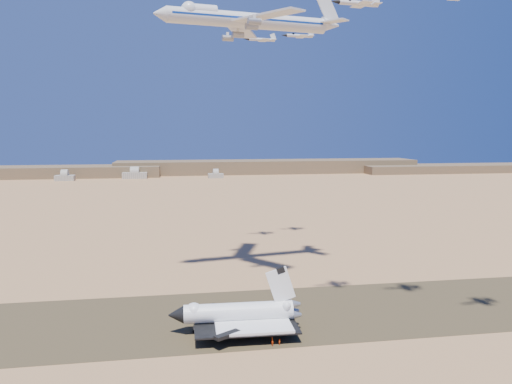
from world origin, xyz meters
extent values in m
plane|color=tan|center=(0.00, 0.00, 0.00)|extent=(1200.00, 1200.00, 0.00)
cube|color=#493A24|center=(0.00, 0.00, 0.03)|extent=(600.00, 50.00, 0.06)
cube|color=brown|center=(-220.00, 520.00, 7.00)|extent=(380.00, 60.00, 14.00)
cube|color=brown|center=(120.00, 540.00, 9.00)|extent=(420.00, 60.00, 18.00)
cube|color=brown|center=(400.00, 510.00, 5.50)|extent=(300.00, 60.00, 11.00)
cube|color=#A9A396|center=(-140.00, 470.00, 3.25)|extent=(22.00, 14.00, 6.50)
cube|color=#A9A396|center=(-60.00, 485.00, 3.75)|extent=(30.00, 15.00, 7.50)
cube|color=#A9A396|center=(40.00, 475.00, 2.75)|extent=(19.00, 12.50, 5.50)
cylinder|color=white|center=(4.84, -11.44, 5.83)|extent=(31.25, 6.38, 5.44)
cone|color=black|center=(-12.85, -10.90, 5.83)|extent=(4.53, 5.30, 5.17)
sphere|color=white|center=(-7.79, -11.05, 6.61)|extent=(5.05, 5.05, 5.05)
cube|color=white|center=(8.72, -11.55, 3.60)|extent=(22.08, 23.97, 0.87)
cube|color=black|center=(6.78, -11.50, 3.16)|extent=(29.85, 24.20, 0.49)
cube|color=white|center=(17.47, -11.82, 13.41)|extent=(9.03, 0.95, 11.20)
cylinder|color=gray|center=(-7.79, -11.05, 1.56)|extent=(0.35, 0.35, 3.11)
cylinder|color=black|center=(-7.79, -11.05, 0.53)|extent=(1.08, 0.47, 1.07)
cylinder|color=gray|center=(10.52, -16.47, 1.56)|extent=(0.35, 0.35, 3.11)
cylinder|color=black|center=(10.52, -16.47, 0.53)|extent=(1.08, 0.47, 1.07)
cylinder|color=gray|center=(10.81, -6.76, 1.56)|extent=(0.35, 0.35, 3.11)
cylinder|color=black|center=(10.81, -6.76, 0.53)|extent=(1.08, 0.47, 1.07)
cylinder|color=silver|center=(15.50, 35.35, 98.04)|extent=(60.15, 15.93, 5.65)
cone|color=silver|center=(-16.26, 29.79, 98.04)|extent=(5.33, 6.33, 5.65)
sphere|color=silver|center=(-6.25, 31.54, 100.08)|extent=(5.83, 5.83, 5.83)
cube|color=silver|center=(19.68, 21.73, 96.98)|extent=(22.56, 25.79, 0.62)
cube|color=silver|center=(14.81, 49.58, 96.98)|extent=(15.78, 27.66, 0.62)
cube|color=silver|center=(47.82, 35.18, 98.93)|extent=(9.96, 10.57, 0.44)
cube|color=silver|center=(45.84, 46.49, 98.93)|extent=(7.90, 10.80, 0.44)
cube|color=silver|center=(46.83, 40.83, 104.67)|extent=(10.03, 2.35, 12.63)
cylinder|color=gray|center=(15.13, 27.21, 94.33)|extent=(4.75, 3.02, 2.30)
cylinder|color=gray|center=(14.76, 19.08, 94.33)|extent=(4.75, 3.02, 2.30)
cylinder|color=gray|center=(12.39, 42.88, 94.33)|extent=(4.75, 3.02, 2.30)
cylinder|color=gray|center=(9.28, 50.40, 94.33)|extent=(4.75, 3.02, 2.30)
imported|color=#E6420D|center=(13.06, -21.68, 0.99)|extent=(0.46, 0.69, 1.87)
imported|color=#E6420D|center=(14.92, -22.68, 0.89)|extent=(0.65, 0.90, 1.67)
imported|color=#E6420D|center=(12.80, -23.23, 0.92)|extent=(1.02, 1.11, 1.72)
cylinder|color=silver|center=(39.60, -11.19, 93.76)|extent=(12.02, 2.66, 1.39)
cone|color=black|center=(32.47, -11.96, 93.76)|extent=(2.71, 1.56, 1.29)
sphere|color=black|center=(36.63, -11.51, 94.25)|extent=(1.39, 1.39, 1.39)
cube|color=silver|center=(40.58, -11.09, 93.56)|extent=(4.31, 8.28, 0.25)
cube|color=silver|center=(44.54, -10.66, 93.76)|extent=(2.71, 5.18, 0.20)
cylinder|color=silver|center=(29.24, 85.56, 100.58)|extent=(12.55, 2.41, 1.45)
cone|color=black|center=(21.78, 84.99, 100.58)|extent=(2.80, 1.55, 1.35)
sphere|color=black|center=(26.13, 85.32, 101.10)|extent=(1.45, 1.45, 1.45)
cube|color=silver|center=(30.28, 85.64, 100.37)|extent=(4.27, 8.57, 0.26)
cube|color=silver|center=(34.42, 85.96, 100.58)|extent=(2.68, 5.36, 0.21)
cube|color=silver|center=(34.63, 85.98, 102.03)|extent=(3.15, 0.50, 3.52)
cylinder|color=silver|center=(49.52, 94.15, 104.48)|extent=(13.07, 2.02, 1.52)
cone|color=black|center=(41.71, 93.85, 104.48)|extent=(2.87, 1.52, 1.41)
sphere|color=black|center=(46.27, 94.02, 105.03)|extent=(1.52, 1.52, 1.52)
cube|color=silver|center=(50.61, 94.19, 104.27)|extent=(4.13, 8.82, 0.27)
cube|color=silver|center=(54.95, 94.36, 104.48)|extent=(2.60, 5.52, 0.22)
cube|color=silver|center=(55.16, 94.37, 106.00)|extent=(3.29, 0.40, 3.67)
camera|label=1|loc=(-12.89, -149.93, 57.86)|focal=35.00mm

